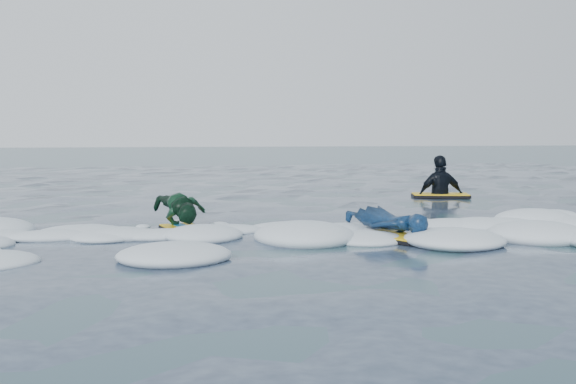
% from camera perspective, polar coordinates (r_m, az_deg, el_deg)
% --- Properties ---
extents(ground, '(120.00, 120.00, 0.00)m').
position_cam_1_polar(ground, '(8.25, 1.93, -4.70)').
color(ground, '#1A343F').
rests_on(ground, ground).
extents(foam_band, '(12.00, 3.10, 0.30)m').
position_cam_1_polar(foam_band, '(9.24, 0.44, -3.67)').
color(foam_band, silver).
rests_on(foam_band, ground).
extents(prone_woman_unit, '(0.94, 1.57, 0.37)m').
position_cam_1_polar(prone_woman_unit, '(9.34, 8.02, -2.45)').
color(prone_woman_unit, black).
rests_on(prone_woman_unit, ground).
extents(prone_child_unit, '(0.78, 1.36, 0.51)m').
position_cam_1_polar(prone_child_unit, '(10.10, -8.35, -1.52)').
color(prone_child_unit, black).
rests_on(prone_child_unit, ground).
extents(waiting_rider_unit, '(1.28, 0.91, 1.73)m').
position_cam_1_polar(waiting_rider_unit, '(15.25, 11.96, -0.38)').
color(waiting_rider_unit, black).
rests_on(waiting_rider_unit, ground).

